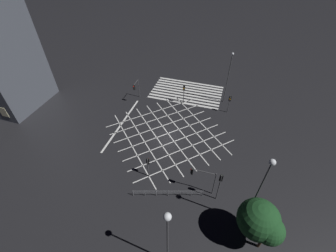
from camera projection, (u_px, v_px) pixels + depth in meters
name	position (u px, v px, depth m)	size (l,w,h in m)	color
ground_plane	(168.00, 133.00, 34.33)	(200.00, 200.00, 0.00)	black
road_markings	(179.00, 105.00, 39.73)	(19.66, 25.67, 0.01)	silver
traffic_light_median_south	(184.00, 91.00, 38.40)	(0.36, 0.39, 3.66)	#424244
traffic_light_se_cross	(136.00, 87.00, 39.03)	(0.36, 2.16, 3.73)	#424244
traffic_light_nw_main	(202.00, 176.00, 25.08)	(2.90, 0.36, 3.85)	#424244
traffic_light_nw_cross	(220.00, 182.00, 24.09)	(0.36, 0.39, 4.44)	#424244
traffic_light_median_north	(148.00, 164.00, 27.04)	(0.36, 0.39, 3.25)	#424244
traffic_light_sw_cross	(229.00, 101.00, 36.58)	(0.36, 0.39, 3.32)	#424244
street_lamp_east	(229.00, 73.00, 36.74)	(0.41, 0.41, 9.17)	#424244
street_lamp_west	(167.00, 229.00, 16.70)	(0.61, 0.61, 9.12)	#424244
street_lamp_far	(263.00, 182.00, 19.32)	(0.55, 0.55, 10.21)	#424244
street_tree_near	(269.00, 230.00, 19.80)	(2.66, 2.66, 5.05)	#473323
street_tree_far	(258.00, 220.00, 20.41)	(3.89, 3.89, 5.74)	#473323
pedestrian_railing	(168.00, 193.00, 25.96)	(7.80, 2.45, 1.05)	gray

